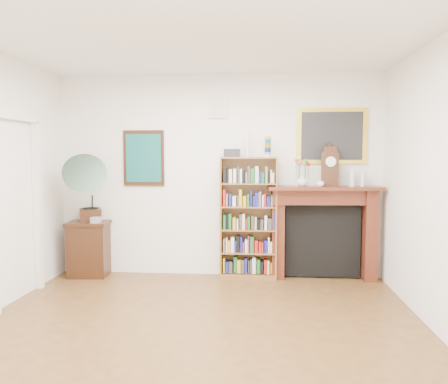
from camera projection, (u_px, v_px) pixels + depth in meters
name	position (u px, v px, depth m)	size (l,w,h in m)	color
room	(189.00, 190.00, 3.61)	(4.51, 5.01, 2.81)	#553119
door_casing	(16.00, 193.00, 5.00)	(0.08, 1.02, 2.17)	white
teal_poster	(144.00, 158.00, 6.14)	(0.58, 0.04, 0.78)	black
small_picture	(218.00, 107.00, 6.00)	(0.26, 0.04, 0.30)	white
gilt_painting	(332.00, 136.00, 5.90)	(0.95, 0.04, 0.75)	gold
bookshelf	(249.00, 211.00, 5.94)	(0.77, 0.27, 1.92)	brown
side_cabinet	(89.00, 249.00, 6.10)	(0.56, 0.41, 0.77)	black
fireplace	(323.00, 224.00, 5.92)	(1.53, 0.45, 1.28)	#471910
gramophone	(85.00, 184.00, 5.92)	(0.81, 0.88, 0.94)	black
cd_stack	(96.00, 220.00, 5.95)	(0.12, 0.12, 0.08)	#ACABB7
mantel_clock	(330.00, 167.00, 5.81)	(0.24, 0.16, 0.53)	black
flower_vase	(302.00, 181.00, 5.83)	(0.15, 0.15, 0.16)	silver
teacup	(321.00, 184.00, 5.75)	(0.09, 0.09, 0.07)	white
bottle_left	(352.00, 178.00, 5.78)	(0.07, 0.07, 0.24)	silver
bottle_right	(363.00, 179.00, 5.80)	(0.06, 0.06, 0.20)	silver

